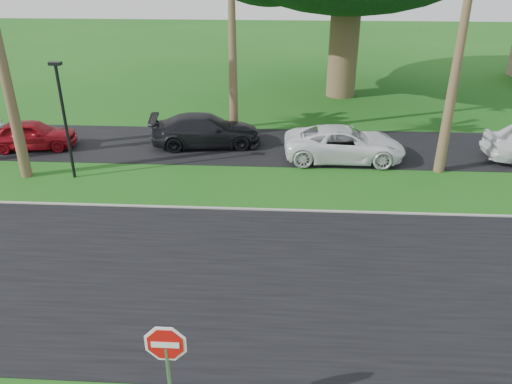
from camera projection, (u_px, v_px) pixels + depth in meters
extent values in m
plane|color=#175415|center=(179.00, 322.00, 12.40)|extent=(120.00, 120.00, 0.00)
cube|color=black|center=(193.00, 275.00, 14.19)|extent=(120.00, 8.00, 0.02)
cube|color=black|center=(231.00, 145.00, 23.62)|extent=(120.00, 5.00, 0.02)
cube|color=gray|center=(212.00, 208.00, 17.82)|extent=(120.00, 0.12, 0.06)
cylinder|color=white|center=(166.00, 344.00, 8.76)|extent=(1.05, 0.02, 1.05)
cylinder|color=red|center=(166.00, 344.00, 8.76)|extent=(0.90, 0.02, 0.90)
cube|color=white|center=(166.00, 344.00, 8.76)|extent=(0.50, 0.02, 0.12)
cone|color=brown|center=(232.00, 37.00, 22.90)|extent=(0.44, 0.44, 9.50)
cone|color=brown|center=(456.00, 69.00, 19.05)|extent=(0.44, 0.44, 8.50)
cylinder|color=brown|center=(343.00, 47.00, 30.53)|extent=(1.80, 1.80, 6.00)
cylinder|color=black|center=(66.00, 124.00, 19.37)|extent=(0.12, 0.12, 4.50)
cube|color=black|center=(55.00, 64.00, 18.35)|extent=(0.45, 0.25, 0.12)
imported|color=maroon|center=(31.00, 135.00, 22.96)|extent=(4.19, 2.25, 1.35)
imported|color=black|center=(206.00, 131.00, 23.30)|extent=(5.35, 2.79, 1.48)
imported|color=white|center=(344.00, 144.00, 21.72)|extent=(5.23, 2.44, 1.45)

